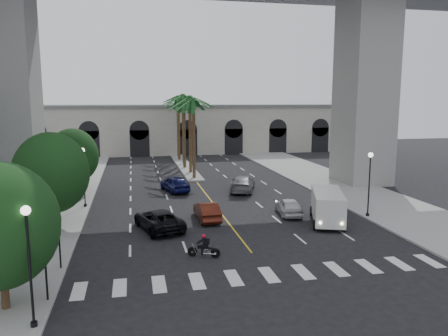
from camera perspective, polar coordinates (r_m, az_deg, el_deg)
The scene contains 28 objects.
ground at distance 26.15m, azimuth 4.86°, elevation -12.47°, with size 140.00×140.00×0.00m, color black.
sidewalk_left at distance 40.22m, azimuth -22.92°, elevation -5.34°, with size 8.00×100.00×0.15m, color gray.
sidewalk_right at distance 45.21m, azimuth 17.76°, elevation -3.52°, with size 8.00×100.00×0.15m, color gray.
median at distance 62.41m, azimuth -5.18°, elevation 0.29°, with size 2.00×24.00×0.20m, color gray.
pier_building at distance 78.78m, azimuth -6.68°, elevation 5.14°, with size 71.00×10.50×8.50m.
bridge at distance 47.33m, azimuth 1.29°, elevation 19.94°, with size 75.00×13.00×26.00m.
palm_a at distance 51.76m, azimuth -4.01°, elevation 8.51°, with size 3.20×3.20×10.30m.
palm_b at distance 55.74m, azimuth -4.48°, elevation 8.82°, with size 3.20×3.20×10.60m.
palm_c at distance 59.68m, azimuth -5.27°, elevation 8.39°, with size 3.20×3.20×10.10m.
palm_d at distance 63.69m, azimuth -5.38°, elevation 9.09°, with size 3.20×3.20×10.90m.
palm_e at distance 67.64m, azimuth -5.98°, elevation 8.69°, with size 3.20×3.20×10.40m.
palm_f at distance 71.65m, azimuth -6.08°, elevation 8.93°, with size 3.20×3.20×10.70m.
street_tree_mid at distance 34.22m, azimuth -21.63°, elevation -0.62°, with size 5.44×5.44×7.21m.
street_tree_far at distance 46.01m, azimuth -19.13°, elevation 1.47°, with size 5.04×5.04×6.68m.
lamp_post_left_near at distance 19.83m, azimuth -24.12°, elevation -10.49°, with size 0.40×0.40×5.35m.
lamp_post_left_far at distance 40.02m, azimuth -17.87°, elevation -0.52°, with size 0.40×0.40×5.35m.
lamp_post_right at distance 36.89m, azimuth 18.47°, elevation -1.34°, with size 0.40×0.40×5.35m.
traffic_signal_near at distance 22.35m, azimuth -22.39°, elevation -10.11°, with size 0.25×0.18×3.65m.
traffic_signal_far at distance 26.11m, azimuth -20.81°, elevation -7.27°, with size 0.25×0.18×3.65m.
motorcycle_rider at distance 26.99m, azimuth -2.53°, elevation -10.24°, with size 1.93×0.88×1.47m.
car_a at distance 36.76m, azimuth 8.46°, elevation -5.00°, with size 1.69×4.20×1.43m, color silver.
car_b at distance 34.89m, azimuth -2.24°, elevation -5.65°, with size 1.54×4.41×1.45m, color #4E1B0F.
car_c at distance 32.71m, azimuth -8.54°, elevation -6.70°, with size 2.51×5.45×1.51m, color black.
car_d at distance 45.56m, azimuth 2.45°, elevation -2.02°, with size 2.33×5.72×1.66m, color slate.
car_e at distance 45.66m, azimuth -6.43°, elevation -2.05°, with size 1.96×4.87×1.66m, color #10144D.
cargo_van at distance 34.85m, azimuth 13.37°, elevation -4.80°, with size 4.00×6.21×2.48m.
pedestrian_a at distance 26.14m, azimuth -24.21°, elevation -10.83°, with size 0.65×0.43×1.79m, color black.
pedestrian_b at distance 32.27m, azimuth -22.95°, elevation -7.15°, with size 0.80×0.63×1.65m, color black.
Camera 1 is at (-7.10, -23.27, 9.59)m, focal length 35.00 mm.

